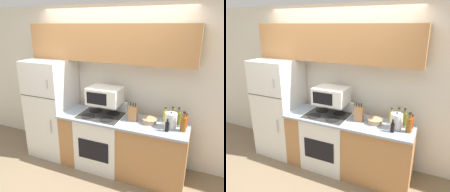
% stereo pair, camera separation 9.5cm
% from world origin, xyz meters
% --- Properties ---
extents(ground_plane, '(12.00, 12.00, 0.00)m').
position_xyz_m(ground_plane, '(0.00, 0.00, 0.00)').
color(ground_plane, '#7F6B51').
extents(wall_back, '(8.00, 0.05, 2.55)m').
position_xyz_m(wall_back, '(0.00, 0.74, 1.27)').
color(wall_back, silver).
rests_on(wall_back, ground_plane).
extents(lower_cabinets, '(1.96, 0.61, 0.89)m').
position_xyz_m(lower_cabinets, '(0.35, 0.29, 0.45)').
color(lower_cabinets, '#B27A47').
rests_on(lower_cabinets, ground_plane).
extents(refrigerator, '(0.70, 0.73, 1.70)m').
position_xyz_m(refrigerator, '(-0.98, 0.35, 0.85)').
color(refrigerator, white).
rests_on(refrigerator, ground_plane).
extents(upper_cabinets, '(2.66, 0.31, 0.56)m').
position_xyz_m(upper_cabinets, '(0.00, 0.56, 1.98)').
color(upper_cabinets, '#B27A47').
rests_on(upper_cabinets, refrigerator).
extents(stove, '(0.70, 0.59, 1.06)m').
position_xyz_m(stove, '(0.01, 0.28, 0.47)').
color(stove, white).
rests_on(stove, ground_plane).
extents(microwave, '(0.51, 0.38, 0.26)m').
position_xyz_m(microwave, '(0.03, 0.36, 1.20)').
color(microwave, white).
rests_on(microwave, stove).
extents(knife_block, '(0.13, 0.08, 0.28)m').
position_xyz_m(knife_block, '(0.52, 0.30, 1.01)').
color(knife_block, '#B27A47').
rests_on(knife_block, lower_cabinets).
extents(bowl, '(0.22, 0.22, 0.07)m').
position_xyz_m(bowl, '(0.76, 0.31, 0.93)').
color(bowl, tan).
rests_on(bowl, lower_cabinets).
extents(bottle_hot_sauce, '(0.05, 0.05, 0.20)m').
position_xyz_m(bottle_hot_sauce, '(1.26, 0.38, 0.97)').
color(bottle_hot_sauce, red).
rests_on(bottle_hot_sauce, lower_cabinets).
extents(bottle_vinegar, '(0.06, 0.06, 0.24)m').
position_xyz_m(bottle_vinegar, '(1.06, 0.46, 0.99)').
color(bottle_vinegar, olive).
rests_on(bottle_vinegar, lower_cabinets).
extents(bottle_cooking_spray, '(0.06, 0.06, 0.22)m').
position_xyz_m(bottle_cooking_spray, '(0.96, 0.44, 0.98)').
color(bottle_cooking_spray, gold).
rests_on(bottle_cooking_spray, lower_cabinets).
extents(bottle_soy_sauce, '(0.05, 0.05, 0.18)m').
position_xyz_m(bottle_soy_sauce, '(1.04, 0.15, 0.96)').
color(bottle_soy_sauce, black).
rests_on(bottle_soy_sauce, lower_cabinets).
extents(bottle_whiskey, '(0.08, 0.08, 0.28)m').
position_xyz_m(bottle_whiskey, '(1.24, 0.24, 1.00)').
color(bottle_whiskey, brown).
rests_on(bottle_whiskey, lower_cabinets).
extents(bottle_olive_oil, '(0.06, 0.06, 0.26)m').
position_xyz_m(bottle_olive_oil, '(1.15, 0.42, 1.00)').
color(bottle_olive_oil, '#5B6619').
rests_on(bottle_olive_oil, lower_cabinets).
extents(kettle, '(0.16, 0.16, 0.24)m').
position_xyz_m(kettle, '(1.07, 0.28, 1.00)').
color(kettle, white).
rests_on(kettle, lower_cabinets).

